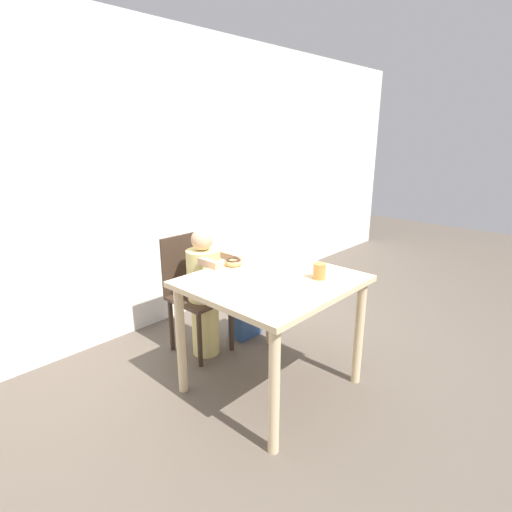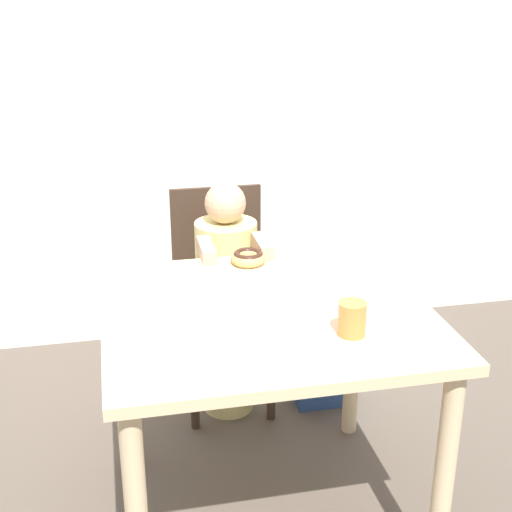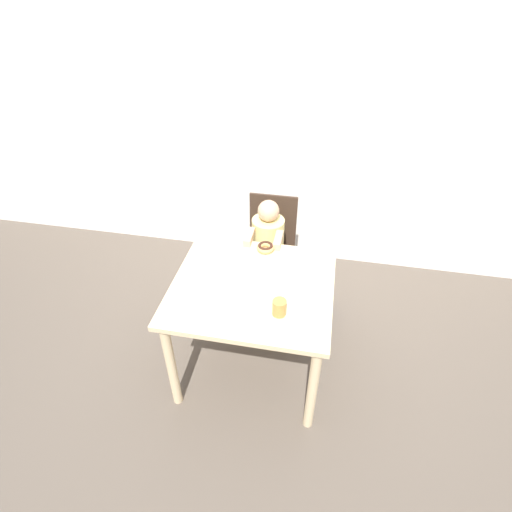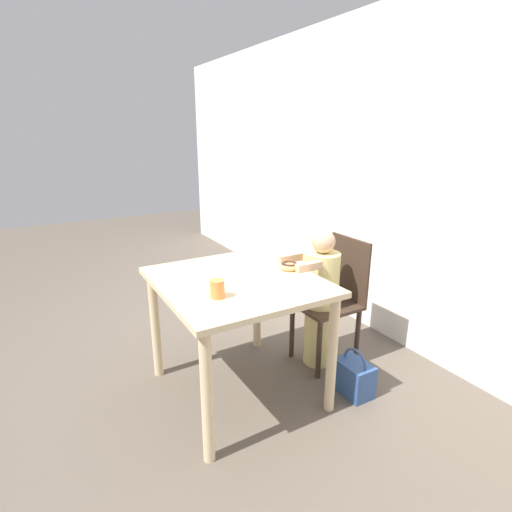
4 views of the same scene
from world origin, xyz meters
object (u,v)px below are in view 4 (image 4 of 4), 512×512
(handbag, at_px, (354,377))
(cup, at_px, (217,289))
(child_figure, at_px, (320,299))
(donut, at_px, (289,266))
(chair, at_px, (333,299))

(handbag, relative_size, cup, 3.20)
(child_figure, distance_m, donut, 0.42)
(chair, relative_size, donut, 7.39)
(chair, bearing_deg, handbag, -20.04)
(donut, relative_size, handbag, 0.39)
(chair, bearing_deg, donut, -85.74)
(chair, height_order, handbag, chair)
(handbag, bearing_deg, child_figure, 176.25)
(chair, distance_m, donut, 0.53)
(child_figure, height_order, donut, child_figure)
(chair, xyz_separation_m, cup, (0.21, -0.99, 0.36))
(donut, height_order, handbag, donut)
(donut, bearing_deg, chair, 94.26)
(handbag, distance_m, cup, 1.12)
(child_figure, xyz_separation_m, donut, (0.03, -0.29, 0.30))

